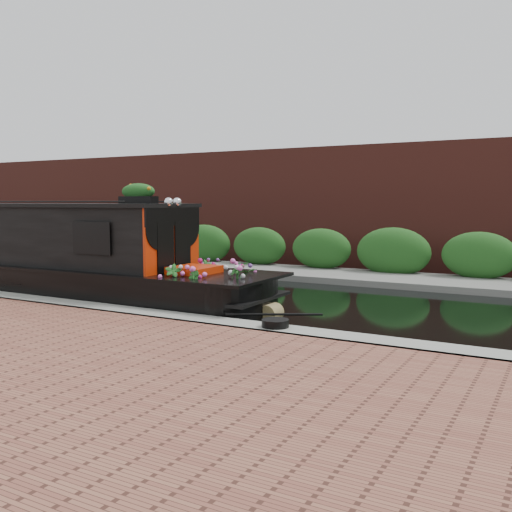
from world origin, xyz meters
The scene contains 8 objects.
ground centered at (0.00, 0.00, 0.00)m, with size 80.00×80.00×0.00m, color black.
near_bank_coping centered at (0.00, -3.30, 0.00)m, with size 40.00×0.60×0.50m, color gray.
far_bank_path centered at (0.00, 4.20, 0.00)m, with size 40.00×2.40×0.34m, color slate.
far_hedge centered at (0.00, 5.10, 0.00)m, with size 40.00×1.10×2.80m, color #20521B.
far_brick_wall centered at (0.00, 7.20, 0.00)m, with size 40.00×1.00×8.00m, color maroon.
narrowboat centered at (-4.27, -1.96, 0.82)m, with size 11.80×2.11×2.77m.
rope_fender centered at (1.98, -1.96, 0.17)m, with size 0.34×0.34×0.38m, color olive.
coiled_mooring_rope centered at (2.73, -3.26, 0.31)m, with size 0.43×0.43×0.12m, color black.
Camera 1 is at (6.68, -10.98, 2.18)m, focal length 40.00 mm.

